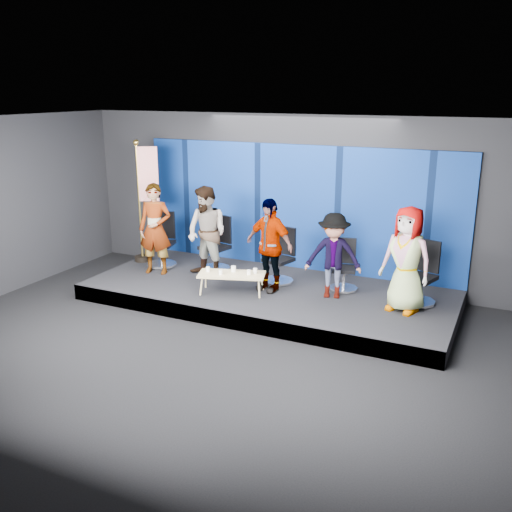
% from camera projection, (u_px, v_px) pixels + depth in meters
% --- Properties ---
extents(ground, '(10.00, 10.00, 0.00)m').
position_uv_depth(ground, '(204.00, 354.00, 8.94)').
color(ground, black).
rests_on(ground, ground).
extents(room_walls, '(10.02, 8.02, 3.51)m').
position_uv_depth(room_walls, '(199.00, 201.00, 8.25)').
color(room_walls, black).
rests_on(room_walls, ground).
extents(riser, '(7.00, 3.00, 0.30)m').
position_uv_depth(riser, '(268.00, 294.00, 11.06)').
color(riser, black).
rests_on(riser, ground).
extents(backdrop, '(7.00, 0.08, 2.60)m').
position_uv_depth(backdrop, '(297.00, 207.00, 11.91)').
color(backdrop, '#071D51').
rests_on(backdrop, riser).
extents(chair_a, '(0.79, 0.79, 1.15)m').
position_uv_depth(chair_a, '(162.00, 248.00, 12.28)').
color(chair_a, silver).
rests_on(chair_a, riser).
extents(panelist_a, '(0.77, 0.61, 1.87)m').
position_uv_depth(panelist_a, '(155.00, 229.00, 11.63)').
color(panelist_a, black).
rests_on(panelist_a, riser).
extents(chair_b, '(0.78, 0.78, 1.14)m').
position_uv_depth(chair_b, '(217.00, 252.00, 12.00)').
color(chair_b, silver).
rests_on(chair_b, riser).
extents(panelist_b, '(1.04, 0.89, 1.85)m').
position_uv_depth(panelist_b, '(207.00, 233.00, 11.38)').
color(panelist_b, black).
rests_on(panelist_b, riser).
extents(chair_c, '(0.75, 0.75, 1.09)m').
position_uv_depth(chair_c, '(280.00, 265.00, 11.22)').
color(chair_c, silver).
rests_on(chair_c, riser).
extents(panelist_c, '(1.11, 0.68, 1.77)m').
position_uv_depth(panelist_c, '(269.00, 245.00, 10.64)').
color(panelist_c, black).
rests_on(panelist_c, riser).
extents(chair_d, '(0.66, 0.66, 0.97)m').
position_uv_depth(chair_d, '(344.00, 273.00, 10.83)').
color(chair_d, silver).
rests_on(chair_d, riser).
extents(panelist_d, '(1.13, 0.81, 1.58)m').
position_uv_depth(panelist_d, '(333.00, 256.00, 10.30)').
color(panelist_d, black).
rests_on(panelist_d, riser).
extents(chair_e, '(0.80, 0.80, 1.13)m').
position_uv_depth(chair_e, '(420.00, 283.00, 10.12)').
color(chair_e, silver).
rests_on(chair_e, riser).
extents(panelist_e, '(1.03, 0.82, 1.83)m').
position_uv_depth(panelist_e, '(407.00, 260.00, 9.63)').
color(panelist_e, black).
rests_on(panelist_e, riser).
extents(coffee_table, '(1.33, 0.88, 0.38)m').
position_uv_depth(coffee_table, '(232.00, 275.00, 10.62)').
color(coffee_table, tan).
rests_on(coffee_table, riser).
extents(mug_a, '(0.08, 0.08, 0.09)m').
position_uv_depth(mug_a, '(208.00, 269.00, 10.72)').
color(mug_a, white).
rests_on(mug_a, coffee_table).
extents(mug_b, '(0.07, 0.07, 0.09)m').
position_uv_depth(mug_b, '(221.00, 272.00, 10.56)').
color(mug_b, white).
rests_on(mug_b, coffee_table).
extents(mug_c, '(0.09, 0.09, 0.11)m').
position_uv_depth(mug_c, '(233.00, 269.00, 10.71)').
color(mug_c, white).
rests_on(mug_c, coffee_table).
extents(mug_d, '(0.07, 0.07, 0.09)m').
position_uv_depth(mug_d, '(249.00, 272.00, 10.55)').
color(mug_d, white).
rests_on(mug_d, coffee_table).
extents(mug_e, '(0.08, 0.08, 0.09)m').
position_uv_depth(mug_e, '(255.00, 271.00, 10.63)').
color(mug_e, white).
rests_on(mug_e, coffee_table).
extents(flag_stand, '(0.58, 0.40, 2.66)m').
position_uv_depth(flag_stand, '(145.00, 198.00, 12.30)').
color(flag_stand, black).
rests_on(flag_stand, riser).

